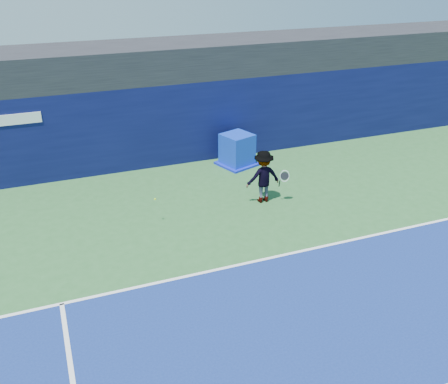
# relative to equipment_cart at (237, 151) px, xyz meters

# --- Properties ---
(ground) EXTENTS (80.00, 80.00, 0.00)m
(ground) POSITION_rel_equipment_cart_xyz_m (-1.82, -9.17, -0.54)
(ground) COLOR #2A5E2C
(ground) RESTS_ON ground
(baseline) EXTENTS (24.00, 0.10, 0.01)m
(baseline) POSITION_rel_equipment_cart_xyz_m (-1.82, -6.17, -0.53)
(baseline) COLOR white
(baseline) RESTS_ON ground
(stadium_band) EXTENTS (36.00, 3.00, 1.20)m
(stadium_band) POSITION_rel_equipment_cart_xyz_m (-1.82, 2.33, 3.06)
(stadium_band) COLOR black
(stadium_band) RESTS_ON back_wall_assembly
(back_wall_assembly) EXTENTS (36.00, 1.03, 3.00)m
(back_wall_assembly) POSITION_rel_equipment_cart_xyz_m (-1.83, 1.33, 0.96)
(back_wall_assembly) COLOR #0A0E3B
(back_wall_assembly) RESTS_ON ground
(equipment_cart) EXTENTS (1.58, 1.58, 1.19)m
(equipment_cart) POSITION_rel_equipment_cart_xyz_m (0.00, 0.00, 0.00)
(equipment_cart) COLOR #0D2DB8
(equipment_cart) RESTS_ON ground
(tennis_player) EXTENTS (1.30, 0.72, 1.70)m
(tennis_player) POSITION_rel_equipment_cart_xyz_m (-0.38, -3.09, 0.31)
(tennis_player) COLOR white
(tennis_player) RESTS_ON ground
(tennis_ball) EXTENTS (0.06, 0.06, 0.06)m
(tennis_ball) POSITION_rel_equipment_cart_xyz_m (-3.90, -3.27, 0.23)
(tennis_ball) COLOR #BAE619
(tennis_ball) RESTS_ON ground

